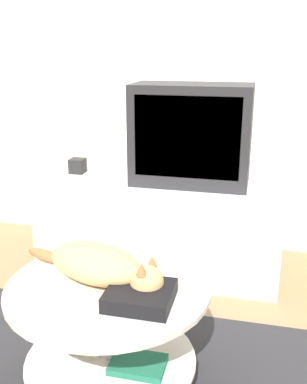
# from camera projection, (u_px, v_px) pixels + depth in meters

# --- Properties ---
(wall_back) EXTENTS (8.00, 0.05, 2.60)m
(wall_back) POSITION_uv_depth(u_px,v_px,m) (189.00, 24.00, 2.50)
(wall_back) COLOR silver
(wall_back) RESTS_ON ground_plane
(tv_stand) EXTENTS (1.28, 0.57, 0.49)m
(tv_stand) POSITION_uv_depth(u_px,v_px,m) (161.00, 223.00, 2.50)
(tv_stand) COLOR white
(tv_stand) RESTS_ON ground_plane
(tv) EXTENTS (0.60, 0.30, 0.51)m
(tv) POSITION_uv_depth(u_px,v_px,m) (191.00, 135.00, 2.30)
(tv) COLOR #232326
(tv) RESTS_ON tv_stand
(speaker) EXTENTS (0.08, 0.08, 0.08)m
(speaker) POSITION_uv_depth(u_px,v_px,m) (78.00, 166.00, 2.56)
(speaker) COLOR black
(speaker) RESTS_ON tv_stand
(coffee_table) EXTENTS (0.68, 0.68, 0.42)m
(coffee_table) POSITION_uv_depth(u_px,v_px,m) (111.00, 322.00, 1.53)
(coffee_table) COLOR #B2B2B7
(coffee_table) RESTS_ON rug
(dvd_box) EXTENTS (0.20, 0.18, 0.05)m
(dvd_box) POSITION_uv_depth(u_px,v_px,m) (140.00, 295.00, 1.37)
(dvd_box) COLOR black
(dvd_box) RESTS_ON coffee_table
(cat) EXTENTS (0.56, 0.29, 0.13)m
(cat) POSITION_uv_depth(u_px,v_px,m) (100.00, 265.00, 1.48)
(cat) COLOR tan
(cat) RESTS_ON coffee_table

